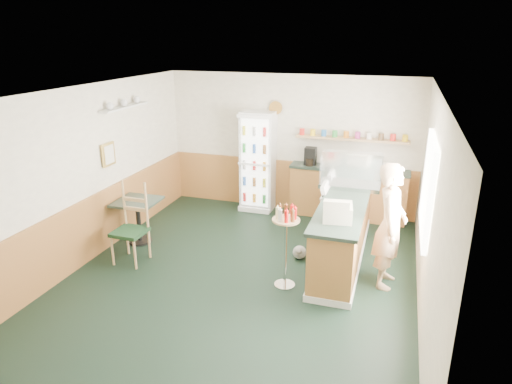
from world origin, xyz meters
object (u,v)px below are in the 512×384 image
at_px(display_case, 351,171).
at_px(condiment_stand, 286,234).
at_px(shopkeeper, 390,226).
at_px(cafe_chair, 132,220).
at_px(cash_register, 338,212).
at_px(cafe_table, 138,213).
at_px(drinks_fridge, 258,162).

bearing_deg(display_case, condiment_stand, -111.00).
distance_m(shopkeeper, cafe_chair, 3.87).
height_order(cash_register, condiment_stand, cash_register).
distance_m(condiment_stand, cafe_chair, 2.49).
relative_size(cash_register, cafe_table, 0.53).
distance_m(condiment_stand, cafe_table, 2.83).
xyz_separation_m(display_case, shopkeeper, (0.70, -1.22, -0.39)).
height_order(cafe_table, cafe_chair, cafe_chair).
bearing_deg(cafe_table, cafe_chair, -65.49).
distance_m(cash_register, condiment_stand, 0.77).
bearing_deg(display_case, drinks_fridge, 150.91).
bearing_deg(cafe_chair, condiment_stand, -0.63).
distance_m(display_case, cafe_table, 3.64).
bearing_deg(cash_register, display_case, 82.21).
bearing_deg(condiment_stand, drinks_fridge, 114.71).
bearing_deg(cafe_table, shopkeeper, -2.01).
relative_size(condiment_stand, cafe_table, 1.57).
bearing_deg(cash_register, drinks_fridge, 119.41).
height_order(condiment_stand, cafe_table, condiment_stand).
bearing_deg(drinks_fridge, cash_register, -52.80).
relative_size(drinks_fridge, condiment_stand, 1.66).
height_order(display_case, cafe_table, display_case).
xyz_separation_m(drinks_fridge, display_case, (1.95, -1.09, 0.29)).
height_order(drinks_fridge, cafe_table, drinks_fridge).
relative_size(shopkeeper, condiment_stand, 1.50).
bearing_deg(shopkeeper, cafe_table, 91.77).
height_order(display_case, condiment_stand, display_case).
bearing_deg(condiment_stand, cash_register, 19.55).
xyz_separation_m(display_case, condiment_stand, (-0.66, -1.72, -0.48)).
bearing_deg(display_case, cafe_table, -162.41).
relative_size(drinks_fridge, cafe_table, 2.61).
relative_size(display_case, cafe_table, 1.28).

